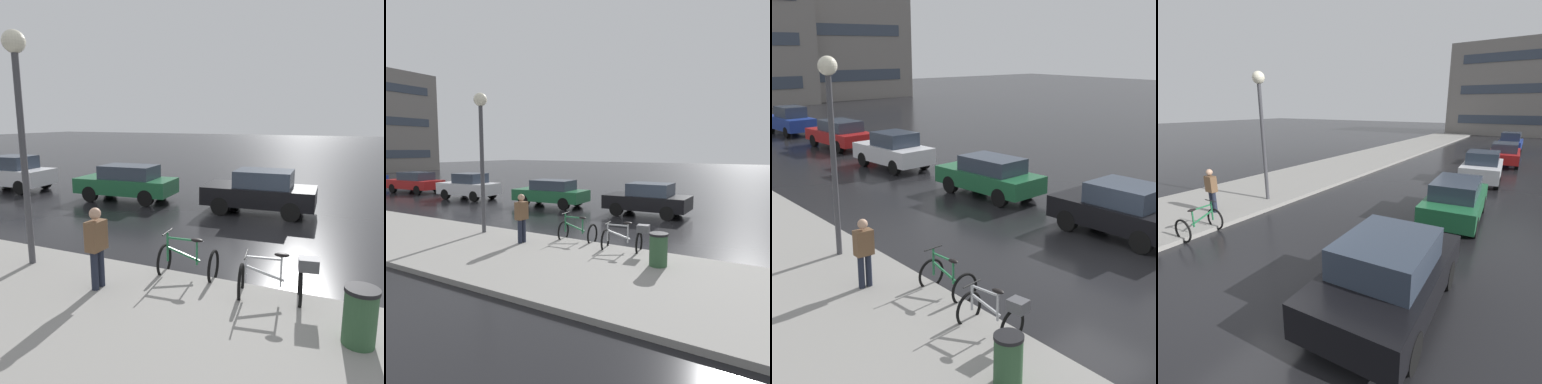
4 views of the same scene
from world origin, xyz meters
The scene contains 9 objects.
ground_plane centered at (0.00, 0.00, 0.00)m, with size 140.00×140.00×0.00m, color black.
bicycle_nearest centered at (-3.96, -0.71, 0.50)m, with size 0.89×1.43×0.99m.
bicycle_second centered at (-3.63, 1.22, 0.40)m, with size 0.81×1.19×1.01m.
car_black centered at (2.64, 1.23, 0.78)m, with size 2.07×3.98×1.54m.
car_green centered at (2.51, 6.75, 0.76)m, with size 2.01×4.15×1.46m.
car_white centered at (2.27, 12.95, 0.80)m, with size 2.10×3.92×1.62m.
pedestrian centered at (-4.91, 2.52, 0.97)m, with size 0.41×0.25×1.71m.
streetlamp centered at (-4.48, 4.66, 3.63)m, with size 0.46×0.46×5.07m.
trash_bin centered at (-4.91, -2.03, 0.50)m, with size 0.48×0.48×0.99m.
Camera 1 is at (-10.30, -1.80, 3.31)m, focal length 35.00 mm.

